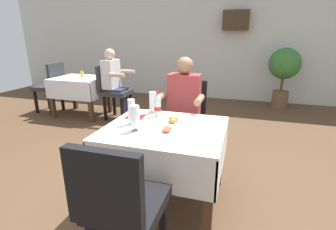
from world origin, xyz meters
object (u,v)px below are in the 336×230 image
(cola_bottle_primary, at_px, (158,105))
(napkin_cutlery_set, at_px, (135,117))
(beer_glass_right, at_px, (132,112))
(plate_far_diner, at_px, (174,121))
(main_dining_table, at_px, (165,145))
(wall_bottle_rack, at_px, (236,20))
(chair_far_diner_seat, at_px, (186,117))
(background_table_tumbler, at_px, (82,74))
(plate_near_camera, at_px, (165,132))
(seated_diner_far, at_px, (183,106))
(background_dining_table, at_px, (81,87))
(background_chair_right, at_px, (112,89))
(beer_glass_middle, at_px, (135,118))
(chair_near_camera_side, at_px, (121,204))
(beer_glass_left, at_px, (153,102))
(background_patron, at_px, (114,80))
(potted_plant_corner, at_px, (284,68))
(background_chair_left, at_px, (51,85))

(cola_bottle_primary, xyz_separation_m, napkin_cutlery_set, (-0.20, -0.09, -0.11))
(beer_glass_right, bearing_deg, plate_far_diner, 21.72)
(main_dining_table, relative_size, wall_bottle_rack, 1.83)
(chair_far_diner_seat, bearing_deg, background_table_tumbler, 151.01)
(main_dining_table, height_order, napkin_cutlery_set, napkin_cutlery_set)
(plate_near_camera, xyz_separation_m, beer_glass_right, (-0.35, 0.13, 0.10))
(main_dining_table, distance_m, napkin_cutlery_set, 0.44)
(beer_glass_right, bearing_deg, chair_far_diner_seat, 70.34)
(seated_diner_far, relative_size, cola_bottle_primary, 4.99)
(cola_bottle_primary, distance_m, background_dining_table, 2.80)
(plate_near_camera, xyz_separation_m, plate_far_diner, (0.00, 0.27, 0.01))
(plate_near_camera, height_order, background_chair_right, background_chair_right)
(plate_far_diner, xyz_separation_m, beer_glass_right, (-0.35, -0.14, 0.09))
(beer_glass_middle, height_order, background_chair_right, background_chair_right)
(chair_far_diner_seat, xyz_separation_m, napkin_cutlery_set, (-0.36, -0.67, 0.18))
(chair_far_diner_seat, xyz_separation_m, wall_bottle_rack, (0.35, 3.17, 1.23))
(beer_glass_middle, distance_m, wall_bottle_rack, 4.31)
(napkin_cutlery_set, xyz_separation_m, background_chair_right, (-1.28, 1.86, -0.18))
(chair_near_camera_side, bearing_deg, beer_glass_left, 101.23)
(chair_near_camera_side, xyz_separation_m, beer_glass_left, (-0.24, 1.21, 0.28))
(chair_far_diner_seat, distance_m, beer_glass_right, 0.95)
(main_dining_table, distance_m, beer_glass_left, 0.52)
(main_dining_table, height_order, background_dining_table, same)
(main_dining_table, relative_size, beer_glass_middle, 4.69)
(seated_diner_far, bearing_deg, plate_near_camera, -86.00)
(chair_near_camera_side, bearing_deg, background_patron, 118.91)
(plate_far_diner, distance_m, wall_bottle_rack, 4.03)
(plate_far_diner, distance_m, background_patron, 2.51)
(beer_glass_left, height_order, potted_plant_corner, potted_plant_corner)
(background_dining_table, relative_size, background_patron, 0.74)
(potted_plant_corner, bearing_deg, background_dining_table, -156.14)
(potted_plant_corner, bearing_deg, napkin_cutlery_set, -116.51)
(napkin_cutlery_set, distance_m, potted_plant_corner, 3.91)
(background_patron, bearing_deg, chair_far_diner_seat, -36.79)
(background_table_tumbler, bearing_deg, potted_plant_corner, 22.59)
(napkin_cutlery_set, relative_size, wall_bottle_rack, 0.34)
(chair_near_camera_side, height_order, cola_bottle_primary, cola_bottle_primary)
(seated_diner_far, relative_size, beer_glass_left, 5.76)
(chair_far_diner_seat, distance_m, seated_diner_far, 0.19)
(background_table_tumbler, height_order, potted_plant_corner, potted_plant_corner)
(main_dining_table, xyz_separation_m, chair_near_camera_side, (0.00, -0.85, 0.00))
(main_dining_table, relative_size, napkin_cutlery_set, 5.31)
(chair_far_diner_seat, xyz_separation_m, background_dining_table, (-2.31, 1.19, -0.02))
(chair_near_camera_side, height_order, beer_glass_left, chair_near_camera_side)
(background_chair_right, bearing_deg, plate_far_diner, -48.37)
(plate_far_diner, xyz_separation_m, napkin_cutlery_set, (-0.41, 0.04, -0.02))
(beer_glass_left, distance_m, background_chair_left, 3.23)
(cola_bottle_primary, bearing_deg, wall_bottle_rack, 82.34)
(chair_far_diner_seat, relative_size, cola_bottle_primary, 3.84)
(background_dining_table, relative_size, background_chair_right, 0.96)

